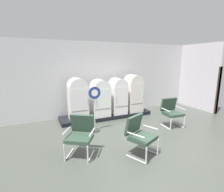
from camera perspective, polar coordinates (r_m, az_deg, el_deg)
ground at (r=5.07m, az=12.18°, el=-17.04°), size 12.00×10.00×0.05m
back_wall at (r=7.72m, az=-3.70°, el=5.74°), size 11.76×0.12×3.14m
side_wall_right at (r=9.55m, az=26.48°, el=5.54°), size 0.16×2.20×3.14m
display_plinth at (r=7.46m, az=-1.79°, el=-6.33°), size 3.84×0.95×0.15m
refrigerator_0 at (r=6.74m, az=-11.09°, el=-0.51°), size 0.69×0.65×1.58m
refrigerator_1 at (r=7.02m, az=-3.90°, el=-0.28°), size 0.69×0.68×1.48m
refrigerator_2 at (r=7.35m, az=1.89°, el=0.38°), size 0.62×0.71×1.49m
refrigerator_3 at (r=7.70m, az=7.01°, el=1.29°), size 0.65×0.71×1.61m
armchair_left at (r=4.58m, az=-10.22°, el=-11.83°), size 0.87×0.89×1.02m
armchair_right at (r=6.72m, az=18.79°, el=-4.56°), size 0.72×0.72×1.02m
armchair_center at (r=4.55m, az=8.98°, el=-11.90°), size 0.84×0.85×1.02m
sign_stand at (r=5.89m, az=-5.64°, el=-4.85°), size 0.41×0.32×1.53m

